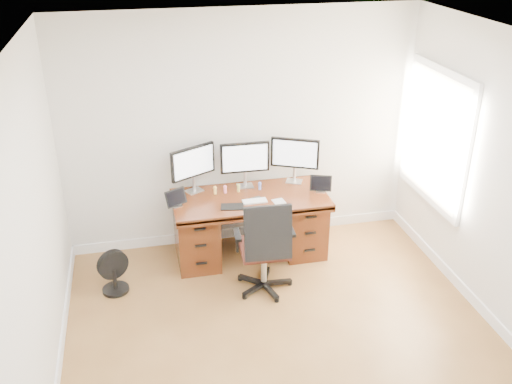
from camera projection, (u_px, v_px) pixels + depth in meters
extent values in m
plane|color=olive|center=(293.00, 362.00, 5.01)|extent=(4.50, 4.50, 0.00)
cube|color=silver|center=(241.00, 131.00, 6.38)|extent=(4.00, 0.10, 2.70)
cube|color=white|center=(436.00, 137.00, 6.09)|extent=(0.04, 1.30, 1.50)
cube|color=white|center=(434.00, 137.00, 6.09)|extent=(0.01, 1.15, 1.35)
cube|color=#502310|center=(250.00, 199.00, 6.27)|extent=(1.70, 0.80, 0.05)
cube|color=#502310|center=(197.00, 233.00, 6.34)|extent=(0.45, 0.70, 0.70)
cube|color=#502310|center=(301.00, 221.00, 6.58)|extent=(0.45, 0.70, 0.70)
cube|color=#3C1A0A|center=(245.00, 205.00, 6.63)|extent=(0.74, 0.03, 0.40)
cylinder|color=black|center=(264.00, 284.00, 6.00)|extent=(0.60, 0.60, 0.08)
cylinder|color=silver|center=(264.00, 265.00, 5.89)|extent=(0.06, 0.06, 0.40)
cube|color=#421A13|center=(264.00, 248.00, 5.80)|extent=(0.51, 0.49, 0.07)
cube|color=black|center=(268.00, 233.00, 5.47)|extent=(0.47, 0.08, 0.55)
cube|color=black|center=(237.00, 235.00, 5.68)|extent=(0.08, 0.25, 0.03)
cube|color=black|center=(291.00, 230.00, 5.76)|extent=(0.08, 0.25, 0.03)
cylinder|color=black|center=(116.00, 289.00, 5.95)|extent=(0.28, 0.28, 0.03)
cylinder|color=black|center=(114.00, 279.00, 5.89)|extent=(0.05, 0.05, 0.23)
cylinder|color=black|center=(113.00, 266.00, 5.82)|extent=(0.32, 0.20, 0.32)
cube|color=silver|center=(194.00, 191.00, 6.38)|extent=(0.22, 0.21, 0.01)
cylinder|color=silver|center=(194.00, 184.00, 6.34)|extent=(0.04, 0.04, 0.18)
cube|color=black|center=(193.00, 162.00, 6.22)|extent=(0.50, 0.28, 0.35)
cube|color=white|center=(194.00, 163.00, 6.21)|extent=(0.45, 0.23, 0.30)
cube|color=silver|center=(245.00, 186.00, 6.49)|extent=(0.18, 0.14, 0.01)
cylinder|color=silver|center=(245.00, 179.00, 6.45)|extent=(0.04, 0.04, 0.18)
cube|color=black|center=(245.00, 157.00, 6.33)|extent=(0.55, 0.05, 0.35)
cube|color=white|center=(245.00, 158.00, 6.32)|extent=(0.50, 0.02, 0.30)
cube|color=silver|center=(294.00, 181.00, 6.60)|extent=(0.22, 0.20, 0.01)
cylinder|color=silver|center=(294.00, 174.00, 6.56)|extent=(0.04, 0.04, 0.18)
cube|color=black|center=(295.00, 153.00, 6.45)|extent=(0.51, 0.27, 0.35)
cube|color=white|center=(295.00, 154.00, 6.43)|extent=(0.45, 0.22, 0.30)
cube|color=silver|center=(177.00, 206.00, 6.05)|extent=(0.13, 0.12, 0.01)
cube|color=black|center=(176.00, 198.00, 6.01)|extent=(0.24, 0.17, 0.17)
cube|color=silver|center=(321.00, 191.00, 6.36)|extent=(0.12, 0.11, 0.01)
cube|color=black|center=(321.00, 184.00, 6.32)|extent=(0.25, 0.14, 0.17)
cube|color=silver|center=(255.00, 201.00, 6.14)|extent=(0.26, 0.11, 0.01)
cube|color=silver|center=(279.00, 201.00, 6.14)|extent=(0.14, 0.14, 0.01)
cube|color=black|center=(232.00, 207.00, 6.03)|extent=(0.26, 0.19, 0.01)
cube|color=black|center=(256.00, 198.00, 6.21)|extent=(0.14, 0.10, 0.01)
cylinder|color=#FDCB5A|center=(215.00, 191.00, 6.30)|extent=(0.03, 0.03, 0.06)
sphere|color=#FDCB5A|center=(215.00, 188.00, 6.28)|extent=(0.04, 0.04, 0.04)
cylinder|color=pink|center=(225.00, 190.00, 6.32)|extent=(0.03, 0.03, 0.06)
sphere|color=pink|center=(225.00, 187.00, 6.30)|extent=(0.04, 0.04, 0.04)
cylinder|color=#DFD865|center=(239.00, 189.00, 6.35)|extent=(0.03, 0.03, 0.06)
sphere|color=#DFD865|center=(238.00, 186.00, 6.33)|extent=(0.04, 0.04, 0.04)
cylinder|color=#677EDD|center=(260.00, 187.00, 6.40)|extent=(0.03, 0.03, 0.06)
sphere|color=#677EDD|center=(260.00, 183.00, 6.38)|extent=(0.04, 0.04, 0.04)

